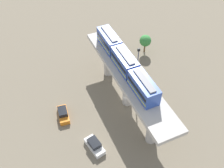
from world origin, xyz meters
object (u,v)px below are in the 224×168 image
Objects in this scene: tree_near_viaduct at (145,41)px; signal_post at (137,68)px; parked_car_white at (95,145)px; train at (125,62)px; parked_car_orange at (63,114)px.

signal_post reaches higher than tree_near_viaduct.
tree_near_viaduct is (20.69, 19.71, 2.50)m from parked_car_white.
tree_near_viaduct reaches higher than parked_car_white.
train is 5.11m from signal_post.
parked_car_orange is 0.42× the size of signal_post.
parked_car_orange is at bearing 97.21° from parked_car_white.
tree_near_viaduct is at bearing 32.14° from parked_car_white.
signal_post is at bearing 18.40° from train.
train reaches higher than signal_post.
tree_near_viaduct is (11.05, 11.07, -6.17)m from train.
signal_post reaches higher than parked_car_white.
train is at bearing -161.60° from signal_post.
signal_post reaches higher than parked_car_orange.
parked_car_white is 1.02× the size of parked_car_orange.
parked_car_orange is 0.94× the size of tree_near_viaduct.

